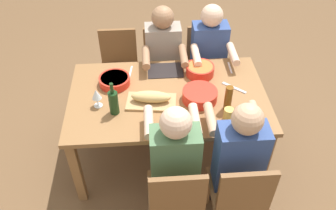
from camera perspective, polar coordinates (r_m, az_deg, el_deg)
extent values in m
plane|color=brown|center=(3.45, 0.00, -7.79)|extent=(8.00, 8.00, 0.00)
cube|color=olive|center=(2.94, 0.00, 1.32)|extent=(1.66, 1.01, 0.04)
cube|color=olive|center=(3.63, 11.68, 1.98)|extent=(0.07, 0.07, 0.70)
cube|color=olive|center=(3.56, -12.93, 0.85)|extent=(0.07, 0.07, 0.70)
cube|color=olive|center=(3.04, 15.40, -8.86)|extent=(0.07, 0.07, 0.70)
cube|color=olive|center=(2.96, -14.63, -10.53)|extent=(0.07, 0.07, 0.70)
cube|color=brown|center=(3.69, -0.82, 5.51)|extent=(0.40, 0.40, 0.03)
cube|color=brown|center=(3.72, -1.02, 9.80)|extent=(0.38, 0.04, 0.40)
cube|color=brown|center=(3.71, 1.99, 1.26)|extent=(0.04, 0.04, 0.42)
cube|color=brown|center=(3.70, -3.26, 1.02)|extent=(0.04, 0.04, 0.42)
cube|color=brown|center=(3.98, 1.52, 4.45)|extent=(0.04, 0.04, 0.42)
cube|color=brown|center=(3.96, -3.40, 4.24)|extent=(0.04, 0.04, 0.42)
cylinder|color=#2D2D38|center=(3.66, 0.67, 0.84)|extent=(0.11, 0.11, 0.45)
cylinder|color=#2D2D38|center=(3.65, -1.83, 0.72)|extent=(0.11, 0.11, 0.45)
cube|color=gray|center=(3.48, -0.81, 8.73)|extent=(0.34, 0.20, 0.55)
cylinder|color=#9E7251|center=(3.20, 2.54, 8.01)|extent=(0.07, 0.30, 0.07)
cylinder|color=#9E7251|center=(3.19, -3.61, 7.76)|extent=(0.07, 0.30, 0.07)
sphere|color=#9E7251|center=(3.29, -0.87, 14.11)|extent=(0.21, 0.21, 0.21)
cube|color=brown|center=(2.65, 1.17, -13.95)|extent=(0.40, 0.40, 0.03)
cube|color=brown|center=(2.37, 1.63, -14.71)|extent=(0.38, 0.04, 0.40)
cube|color=brown|center=(2.93, -2.60, -13.85)|extent=(0.04, 0.04, 0.42)
cube|color=brown|center=(2.95, 4.21, -13.44)|extent=(0.04, 0.04, 0.42)
cylinder|color=#2D2D38|center=(2.95, -0.85, -12.82)|extent=(0.11, 0.11, 0.45)
cylinder|color=#2D2D38|center=(2.96, 2.32, -12.64)|extent=(0.11, 0.11, 0.45)
cube|color=#4C724C|center=(2.46, 1.14, -9.03)|extent=(0.34, 0.20, 0.55)
cylinder|color=beige|center=(2.54, -3.17, -2.78)|extent=(0.07, 0.30, 0.07)
cylinder|color=beige|center=(2.56, 4.45, -2.40)|extent=(0.07, 0.30, 0.07)
sphere|color=beige|center=(2.18, 1.27, -2.91)|extent=(0.21, 0.21, 0.21)
cube|color=brown|center=(2.72, 11.04, -13.14)|extent=(0.40, 0.40, 0.03)
cube|color=brown|center=(2.45, 12.63, -13.74)|extent=(0.38, 0.04, 0.40)
cube|color=brown|center=(2.96, 6.48, -13.27)|extent=(0.04, 0.04, 0.42)
cube|color=brown|center=(3.03, 12.98, -12.65)|extent=(0.04, 0.04, 0.42)
cylinder|color=#2D2D38|center=(2.99, 8.08, -12.20)|extent=(0.11, 0.11, 0.45)
cylinder|color=#2D2D38|center=(3.03, 11.12, -11.92)|extent=(0.11, 0.11, 0.45)
cube|color=#334C8C|center=(2.53, 11.60, -8.28)|extent=(0.34, 0.20, 0.55)
cylinder|color=tan|center=(2.58, 6.99, -2.26)|extent=(0.07, 0.30, 0.07)
cylinder|color=tan|center=(2.66, 14.22, -1.85)|extent=(0.07, 0.30, 0.07)
sphere|color=tan|center=(2.26, 12.86, -2.26)|extent=(0.21, 0.21, 0.21)
cube|color=brown|center=(3.70, -7.90, 5.16)|extent=(0.40, 0.40, 0.03)
cube|color=brown|center=(3.73, -8.11, 9.44)|extent=(0.38, 0.04, 0.40)
cube|color=brown|center=(3.70, -5.04, 0.93)|extent=(0.04, 0.04, 0.42)
cube|color=brown|center=(3.73, -10.26, 0.68)|extent=(0.04, 0.04, 0.42)
cube|color=brown|center=(3.96, -5.07, 4.15)|extent=(0.04, 0.04, 0.42)
cube|color=brown|center=(3.99, -9.96, 3.90)|extent=(0.04, 0.04, 0.42)
cube|color=brown|center=(3.74, 6.19, 5.77)|extent=(0.40, 0.40, 0.03)
cube|color=brown|center=(3.77, 6.01, 10.01)|extent=(0.38, 0.04, 0.40)
cube|color=brown|center=(3.78, 8.87, 1.57)|extent=(0.04, 0.04, 0.42)
cube|color=brown|center=(3.73, 3.76, 1.34)|extent=(0.04, 0.04, 0.42)
cube|color=brown|center=(4.04, 7.98, 4.69)|extent=(0.04, 0.04, 0.42)
cube|color=brown|center=(3.99, 3.17, 4.52)|extent=(0.04, 0.04, 0.42)
cylinder|color=#2D2D38|center=(3.72, 7.68, 1.16)|extent=(0.11, 0.11, 0.45)
cylinder|color=#2D2D38|center=(3.69, 5.24, 1.05)|extent=(0.11, 0.11, 0.45)
cube|color=#334C8C|center=(3.53, 6.68, 8.96)|extent=(0.34, 0.20, 0.55)
cylinder|color=beige|center=(3.28, 10.55, 8.20)|extent=(0.07, 0.30, 0.07)
cylinder|color=beige|center=(3.22, 4.60, 8.07)|extent=(0.07, 0.30, 0.07)
sphere|color=beige|center=(3.35, 7.19, 14.27)|extent=(0.21, 0.21, 0.21)
cylinder|color=red|center=(2.86, 5.21, 1.58)|extent=(0.29, 0.29, 0.09)
cylinder|color=beige|center=(2.84, 5.25, 2.04)|extent=(0.25, 0.25, 0.03)
cylinder|color=red|center=(3.05, -8.71, 3.96)|extent=(0.27, 0.27, 0.07)
cylinder|color=#2D7028|center=(3.04, -8.75, 4.30)|extent=(0.23, 0.23, 0.02)
cylinder|color=red|center=(3.14, 5.25, 5.68)|extent=(0.25, 0.25, 0.09)
cylinder|color=orange|center=(3.12, 5.28, 6.12)|extent=(0.22, 0.22, 0.03)
cube|color=tan|center=(2.85, -2.74, 0.51)|extent=(0.42, 0.27, 0.02)
ellipsoid|color=tan|center=(2.81, -2.77, 1.35)|extent=(0.33, 0.15, 0.09)
cylinder|color=#193819|center=(2.73, -8.85, 0.35)|extent=(0.08, 0.08, 0.20)
cylinder|color=#193819|center=(2.64, -9.17, 2.70)|extent=(0.03, 0.03, 0.09)
cylinder|color=brown|center=(2.77, 9.80, 1.09)|extent=(0.06, 0.06, 0.22)
cylinder|color=silver|center=(2.88, -11.29, -0.07)|extent=(0.07, 0.07, 0.01)
cylinder|color=silver|center=(2.85, -11.40, 0.53)|extent=(0.01, 0.01, 0.07)
cone|color=silver|center=(2.80, -11.62, 1.76)|extent=(0.08, 0.08, 0.08)
cube|color=black|center=(3.19, -0.44, 5.66)|extent=(0.32, 0.23, 0.01)
cylinder|color=gold|center=(2.71, 9.82, -1.51)|extent=(0.07, 0.07, 0.10)
cube|color=silver|center=(2.71, 7.20, -2.75)|extent=(0.02, 0.17, 0.01)
cube|color=silver|center=(3.19, -6.12, 5.41)|extent=(0.04, 0.17, 0.01)
cube|color=silver|center=(3.28, 10.07, 6.02)|extent=(0.02, 0.17, 0.01)
cube|color=silver|center=(3.05, 10.74, 2.79)|extent=(0.19, 0.17, 0.01)
cube|color=white|center=(2.69, 3.31, -2.58)|extent=(0.15, 0.15, 0.02)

